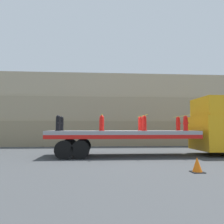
{
  "coord_description": "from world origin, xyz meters",
  "views": [
    {
      "loc": [
        -1.42,
        -12.15,
        1.52
      ],
      "look_at": [
        -0.56,
        0.0,
        2.44
      ],
      "focal_mm": 35.0,
      "sensor_mm": 36.0,
      "label": 1
    }
  ],
  "objects_px": {
    "fire_hydrant_black_far_0": "(61,124)",
    "flatbed_trailer": "(113,136)",
    "fire_hydrant_red_near_2": "(144,123)",
    "fire_hydrant_red_far_3": "(178,124)",
    "fire_hydrant_red_far_2": "(140,124)",
    "traffic_cone": "(197,165)",
    "truck_cab": "(220,127)",
    "fire_hydrant_red_near_3": "(186,123)",
    "fire_hydrant_black_near_0": "(58,123)",
    "fire_hydrant_red_near_1": "(102,123)",
    "fire_hydrant_red_far_1": "(101,124)"
  },
  "relations": [
    {
      "from": "fire_hydrant_red_near_1",
      "to": "fire_hydrant_black_far_0",
      "type": "bearing_deg",
      "value": 154.35
    },
    {
      "from": "flatbed_trailer",
      "to": "fire_hydrant_red_far_1",
      "type": "distance_m",
      "value": 1.07
    },
    {
      "from": "truck_cab",
      "to": "fire_hydrant_red_near_1",
      "type": "relative_size",
      "value": 3.97
    },
    {
      "from": "fire_hydrant_red_near_3",
      "to": "fire_hydrant_red_near_2",
      "type": "bearing_deg",
      "value": 180.0
    },
    {
      "from": "fire_hydrant_black_far_0",
      "to": "fire_hydrant_red_far_2",
      "type": "xyz_separation_m",
      "value": [
        4.58,
        0.0,
        0.0
      ]
    },
    {
      "from": "fire_hydrant_red_far_3",
      "to": "fire_hydrant_red_far_2",
      "type": "bearing_deg",
      "value": 180.0
    },
    {
      "from": "flatbed_trailer",
      "to": "fire_hydrant_red_near_3",
      "type": "bearing_deg",
      "value": -7.93
    },
    {
      "from": "traffic_cone",
      "to": "fire_hydrant_black_far_0",
      "type": "bearing_deg",
      "value": 136.38
    },
    {
      "from": "fire_hydrant_red_far_2",
      "to": "fire_hydrant_red_far_3",
      "type": "height_order",
      "value": "same"
    },
    {
      "from": "fire_hydrant_red_near_1",
      "to": "fire_hydrant_red_near_3",
      "type": "height_order",
      "value": "same"
    },
    {
      "from": "flatbed_trailer",
      "to": "traffic_cone",
      "type": "xyz_separation_m",
      "value": [
        2.58,
        -4.7,
        -0.86
      ]
    },
    {
      "from": "fire_hydrant_red_near_1",
      "to": "fire_hydrant_red_far_2",
      "type": "relative_size",
      "value": 1.0
    },
    {
      "from": "fire_hydrant_red_far_3",
      "to": "fire_hydrant_red_near_3",
      "type": "bearing_deg",
      "value": -90.0
    },
    {
      "from": "truck_cab",
      "to": "fire_hydrant_red_far_1",
      "type": "distance_m",
      "value": 6.85
    },
    {
      "from": "fire_hydrant_red_far_1",
      "to": "fire_hydrant_red_far_2",
      "type": "relative_size",
      "value": 1.0
    },
    {
      "from": "truck_cab",
      "to": "fire_hydrant_red_near_2",
      "type": "bearing_deg",
      "value": -173.1
    },
    {
      "from": "truck_cab",
      "to": "flatbed_trailer",
      "type": "relative_size",
      "value": 0.41
    },
    {
      "from": "fire_hydrant_black_near_0",
      "to": "fire_hydrant_red_far_2",
      "type": "relative_size",
      "value": 1.0
    },
    {
      "from": "fire_hydrant_red_near_1",
      "to": "fire_hydrant_red_near_3",
      "type": "xyz_separation_m",
      "value": [
        4.58,
        0.0,
        0.0
      ]
    },
    {
      "from": "fire_hydrant_red_near_1",
      "to": "fire_hydrant_red_far_3",
      "type": "distance_m",
      "value": 4.71
    },
    {
      "from": "fire_hydrant_black_far_0",
      "to": "fire_hydrant_black_near_0",
      "type": "bearing_deg",
      "value": -90.0
    },
    {
      "from": "fire_hydrant_red_far_2",
      "to": "fire_hydrant_red_far_3",
      "type": "relative_size",
      "value": 1.0
    },
    {
      "from": "truck_cab",
      "to": "fire_hydrant_black_near_0",
      "type": "distance_m",
      "value": 9.14
    },
    {
      "from": "fire_hydrant_red_far_1",
      "to": "fire_hydrant_red_near_2",
      "type": "height_order",
      "value": "same"
    },
    {
      "from": "fire_hydrant_black_far_0",
      "to": "fire_hydrant_red_near_2",
      "type": "bearing_deg",
      "value": -13.5
    },
    {
      "from": "flatbed_trailer",
      "to": "traffic_cone",
      "type": "bearing_deg",
      "value": -61.18
    },
    {
      "from": "fire_hydrant_black_near_0",
      "to": "fire_hydrant_red_far_1",
      "type": "bearing_deg",
      "value": 25.65
    },
    {
      "from": "fire_hydrant_red_near_1",
      "to": "fire_hydrant_red_far_3",
      "type": "bearing_deg",
      "value": 13.5
    },
    {
      "from": "fire_hydrant_black_far_0",
      "to": "flatbed_trailer",
      "type": "bearing_deg",
      "value": -10.66
    },
    {
      "from": "fire_hydrant_red_near_3",
      "to": "fire_hydrant_red_far_2",
      "type": "bearing_deg",
      "value": 154.35
    },
    {
      "from": "flatbed_trailer",
      "to": "fire_hydrant_red_far_2",
      "type": "height_order",
      "value": "fire_hydrant_red_far_2"
    },
    {
      "from": "fire_hydrant_black_far_0",
      "to": "fire_hydrant_red_far_2",
      "type": "distance_m",
      "value": 4.58
    },
    {
      "from": "fire_hydrant_black_near_0",
      "to": "fire_hydrant_red_far_3",
      "type": "relative_size",
      "value": 1.0
    },
    {
      "from": "flatbed_trailer",
      "to": "fire_hydrant_red_near_2",
      "type": "xyz_separation_m",
      "value": [
        1.66,
        -0.55,
        0.67
      ]
    },
    {
      "from": "fire_hydrant_red_near_1",
      "to": "fire_hydrant_red_near_2",
      "type": "xyz_separation_m",
      "value": [
        2.29,
        0.0,
        0.0
      ]
    },
    {
      "from": "flatbed_trailer",
      "to": "fire_hydrant_black_near_0",
      "type": "distance_m",
      "value": 3.05
    },
    {
      "from": "truck_cab",
      "to": "fire_hydrant_red_far_2",
      "type": "height_order",
      "value": "truck_cab"
    },
    {
      "from": "fire_hydrant_red_far_3",
      "to": "traffic_cone",
      "type": "height_order",
      "value": "fire_hydrant_red_far_3"
    },
    {
      "from": "fire_hydrant_red_near_2",
      "to": "traffic_cone",
      "type": "distance_m",
      "value": 4.52
    },
    {
      "from": "fire_hydrant_black_near_0",
      "to": "fire_hydrant_red_near_2",
      "type": "xyz_separation_m",
      "value": [
        4.58,
        0.0,
        0.0
      ]
    },
    {
      "from": "fire_hydrant_red_near_2",
      "to": "fire_hydrant_red_near_3",
      "type": "xyz_separation_m",
      "value": [
        2.29,
        0.0,
        0.0
      ]
    },
    {
      "from": "flatbed_trailer",
      "to": "fire_hydrant_black_near_0",
      "type": "bearing_deg",
      "value": -169.34
    },
    {
      "from": "fire_hydrant_black_far_0",
      "to": "fire_hydrant_red_far_2",
      "type": "relative_size",
      "value": 1.0
    },
    {
      "from": "flatbed_trailer",
      "to": "fire_hydrant_red_far_1",
      "type": "height_order",
      "value": "fire_hydrant_red_far_1"
    },
    {
      "from": "fire_hydrant_red_near_2",
      "to": "fire_hydrant_red_far_3",
      "type": "distance_m",
      "value": 2.54
    },
    {
      "from": "fire_hydrant_red_far_1",
      "to": "fire_hydrant_red_far_3",
      "type": "bearing_deg",
      "value": 0.0
    },
    {
      "from": "truck_cab",
      "to": "traffic_cone",
      "type": "bearing_deg",
      "value": -127.58
    },
    {
      "from": "flatbed_trailer",
      "to": "fire_hydrant_red_near_1",
      "type": "relative_size",
      "value": 9.76
    },
    {
      "from": "fire_hydrant_black_far_0",
      "to": "traffic_cone",
      "type": "xyz_separation_m",
      "value": [
        5.5,
        -5.24,
        -1.53
      ]
    },
    {
      "from": "truck_cab",
      "to": "traffic_cone",
      "type": "height_order",
      "value": "truck_cab"
    }
  ]
}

